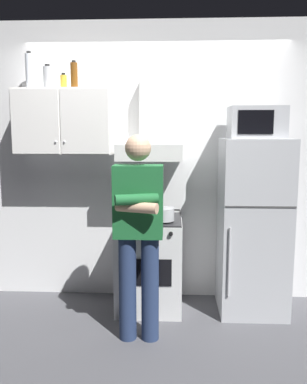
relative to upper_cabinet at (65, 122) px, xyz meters
name	(u,v)px	position (x,y,z in m)	size (l,w,h in m)	color
ground_plane	(154,319)	(0.85, -0.37, -1.75)	(7.00, 7.00, 0.00)	#4C4C51
back_wall_tiled	(157,163)	(0.85, 0.23, -0.40)	(4.80, 0.10, 2.70)	white
upper_cabinet	(65,122)	(0.00, 0.00, 0.00)	(0.90, 0.37, 0.60)	white
stove_oven	(150,263)	(0.80, -0.13, -1.32)	(0.60, 0.62, 0.87)	silver
range_hood	(150,138)	(0.80, 0.00, -0.15)	(0.60, 0.44, 0.75)	white
refrigerator	(253,226)	(1.75, -0.12, -0.95)	(0.60, 0.62, 1.60)	silver
microwave	(256,122)	(1.75, -0.11, -0.01)	(0.48, 0.37, 0.28)	#B7BABF
person_standing	(138,230)	(0.75, -0.73, -0.85)	(0.38, 0.33, 1.64)	navy
cooking_pot	(163,214)	(0.93, -0.24, -0.82)	(0.30, 0.20, 0.11)	#B7BABF
bottle_beer_brown	(74,75)	(0.11, -0.02, 0.42)	(0.07, 0.07, 0.25)	brown
bottle_canister_steel	(48,77)	(-0.15, 0.01, 0.40)	(0.08, 0.08, 0.22)	#B2B5BA
bottle_vodka_clear	(30,71)	(-0.31, 0.00, 0.46)	(0.07, 0.07, 0.33)	silver
bottle_spice_jar	(64,81)	(0.01, -0.03, 0.36)	(0.06, 0.06, 0.14)	gold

